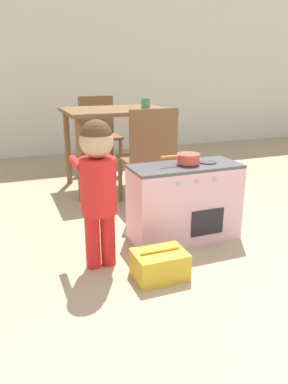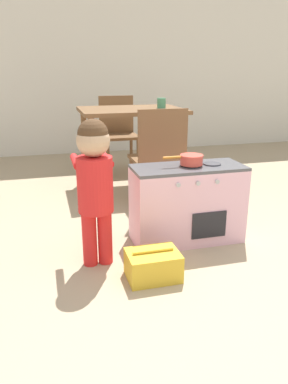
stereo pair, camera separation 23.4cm
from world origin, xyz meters
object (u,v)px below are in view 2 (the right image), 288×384
at_px(play_kitchen, 187,204).
at_px(child_figure, 95,176).
at_px(dining_chair_near, 158,156).
at_px(toy_basket, 153,265).
at_px(cup_on_table, 161,103).
at_px(toy_pot, 191,159).
at_px(dining_chair_far, 119,132).
at_px(dining_table, 131,121).

xyz_separation_m(play_kitchen, child_figure, (-0.64, -0.17, 0.29)).
bearing_deg(child_figure, dining_chair_near, 52.53).
height_order(child_figure, dining_chair_near, child_figure).
height_order(toy_basket, cup_on_table, cup_on_table).
distance_m(toy_pot, child_figure, 0.68).
distance_m(toy_basket, dining_chair_far, 2.45).
height_order(dining_table, dining_chair_near, dining_chair_near).
xyz_separation_m(play_kitchen, dining_chair_far, (-0.07, 1.98, 0.19)).
bearing_deg(dining_table, toy_basket, -99.50).
bearing_deg(child_figure, cup_on_table, 59.37).
bearing_deg(dining_chair_near, play_kitchen, -89.53).
distance_m(toy_pot, dining_chair_far, 1.98).
relative_size(toy_basket, dining_chair_far, 0.35).
height_order(dining_table, cup_on_table, cup_on_table).
height_order(toy_basket, dining_chair_near, dining_chair_near).
distance_m(play_kitchen, child_figure, 0.72).
bearing_deg(child_figure, dining_table, 69.17).
height_order(child_figure, cup_on_table, child_figure).
height_order(child_figure, dining_table, child_figure).
relative_size(toy_basket, cup_on_table, 3.07).
bearing_deg(play_kitchen, dining_chair_near, 90.47).
height_order(toy_pot, dining_chair_near, dining_chair_near).
bearing_deg(toy_pot, cup_on_table, 81.20).
bearing_deg(toy_basket, dining_chair_near, 71.61).
relative_size(dining_chair_far, cup_on_table, 8.86).
xyz_separation_m(dining_chair_near, cup_on_table, (0.22, 0.61, 0.37)).
relative_size(toy_pot, dining_table, 0.28).
relative_size(child_figure, toy_basket, 3.00).
relative_size(play_kitchen, child_figure, 0.85).
xyz_separation_m(toy_basket, dining_chair_near, (0.36, 1.08, 0.37)).
bearing_deg(dining_chair_far, dining_table, 89.62).
bearing_deg(toy_pot, dining_chair_far, 92.43).
bearing_deg(dining_chair_far, child_figure, 75.17).
bearing_deg(dining_table, play_kitchen, -86.80).
bearing_deg(cup_on_table, dining_table, 169.72).
bearing_deg(dining_chair_far, toy_pot, 92.43).
distance_m(toy_basket, cup_on_table, 1.93).
height_order(play_kitchen, cup_on_table, cup_on_table).
bearing_deg(child_figure, play_kitchen, 14.91).
distance_m(dining_chair_near, cup_on_table, 0.74).
xyz_separation_m(dining_chair_far, cup_on_table, (0.28, -0.72, 0.37)).
bearing_deg(dining_table, dining_chair_far, 89.62).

